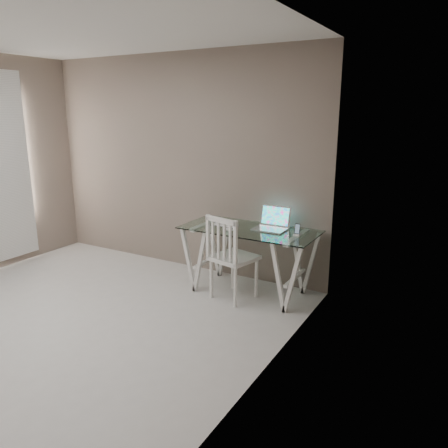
# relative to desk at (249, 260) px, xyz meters

# --- Properties ---
(room) EXTENTS (4.50, 4.52, 2.71)m
(room) POSITION_rel_desk_xyz_m (-1.26, -1.83, 1.33)
(room) COLOR #B5B2AE
(room) RESTS_ON ground
(desk) EXTENTS (1.50, 0.70, 0.75)m
(desk) POSITION_rel_desk_xyz_m (0.00, 0.00, 0.00)
(desk) COLOR silver
(desk) RESTS_ON ground
(chair) EXTENTS (0.52, 0.52, 0.95)m
(chair) POSITION_rel_desk_xyz_m (-0.09, -0.29, 0.14)
(chair) COLOR silver
(chair) RESTS_ON ground
(laptop) EXTENTS (0.35, 0.30, 0.24)m
(laptop) POSITION_rel_desk_xyz_m (0.21, 0.13, 0.42)
(laptop) COLOR silver
(laptop) RESTS_ON desk
(keyboard) EXTENTS (0.31, 0.13, 0.01)m
(keyboard) POSITION_rel_desk_xyz_m (-0.31, -0.02, 0.37)
(keyboard) COLOR silver
(keyboard) RESTS_ON desk
(mouse) EXTENTS (0.12, 0.07, 0.04)m
(mouse) POSITION_rel_desk_xyz_m (-0.16, -0.20, 0.38)
(mouse) COLOR silver
(mouse) RESTS_ON desk
(phone_dock) EXTENTS (0.07, 0.07, 0.12)m
(phone_dock) POSITION_rel_desk_xyz_m (0.54, 0.02, 0.40)
(phone_dock) COLOR white
(phone_dock) RESTS_ON desk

